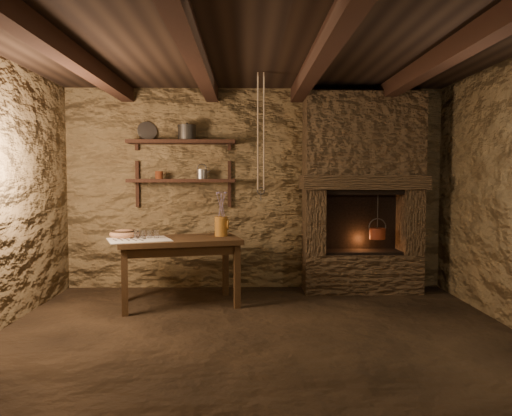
{
  "coord_description": "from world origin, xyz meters",
  "views": [
    {
      "loc": [
        -0.09,
        -4.02,
        1.33
      ],
      "look_at": [
        -0.0,
        0.9,
        1.03
      ],
      "focal_mm": 35.0,
      "sensor_mm": 36.0,
      "label": 1
    }
  ],
  "objects_px": {
    "work_table": "(179,269)",
    "wooden_bowl": "(124,234)",
    "stoneware_jug": "(221,217)",
    "iron_stockpot": "(187,133)",
    "red_pot": "(377,233)"
  },
  "relations": [
    {
      "from": "work_table",
      "to": "wooden_bowl",
      "type": "relative_size",
      "value": 4.52
    },
    {
      "from": "wooden_bowl",
      "to": "work_table",
      "type": "bearing_deg",
      "value": -4.21
    },
    {
      "from": "stoneware_jug",
      "to": "wooden_bowl",
      "type": "relative_size",
      "value": 1.61
    },
    {
      "from": "work_table",
      "to": "wooden_bowl",
      "type": "distance_m",
      "value": 0.68
    },
    {
      "from": "wooden_bowl",
      "to": "iron_stockpot",
      "type": "relative_size",
      "value": 1.44
    },
    {
      "from": "stoneware_jug",
      "to": "iron_stockpot",
      "type": "relative_size",
      "value": 2.33
    },
    {
      "from": "work_table",
      "to": "iron_stockpot",
      "type": "height_order",
      "value": "iron_stockpot"
    },
    {
      "from": "wooden_bowl",
      "to": "iron_stockpot",
      "type": "height_order",
      "value": "iron_stockpot"
    },
    {
      "from": "work_table",
      "to": "wooden_bowl",
      "type": "bearing_deg",
      "value": 161.73
    },
    {
      "from": "stoneware_jug",
      "to": "wooden_bowl",
      "type": "bearing_deg",
      "value": -165.86
    },
    {
      "from": "stoneware_jug",
      "to": "wooden_bowl",
      "type": "distance_m",
      "value": 1.04
    },
    {
      "from": "work_table",
      "to": "red_pot",
      "type": "xyz_separation_m",
      "value": [
        2.23,
        0.55,
        0.32
      ]
    },
    {
      "from": "work_table",
      "to": "red_pot",
      "type": "bearing_deg",
      "value": -0.16
    },
    {
      "from": "stoneware_jug",
      "to": "red_pot",
      "type": "xyz_separation_m",
      "value": [
        1.79,
        0.39,
        -0.22
      ]
    },
    {
      "from": "work_table",
      "to": "wooden_bowl",
      "type": "xyz_separation_m",
      "value": [
        -0.58,
        0.04,
        0.36
      ]
    }
  ]
}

